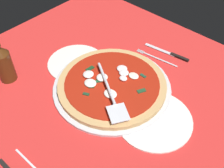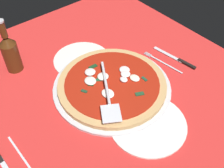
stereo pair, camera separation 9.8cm
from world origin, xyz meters
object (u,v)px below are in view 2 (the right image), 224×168
pizza_server (108,93)px  beer_bottle (10,52)px  dinner_plate_right (148,124)px  place_setting_far (170,62)px  dinner_plate_left (82,60)px  place_setting_near (13,162)px  pizza (112,84)px

pizza_server → beer_bottle: 40.59cm
pizza_server → dinner_plate_right: bearing=46.0°
pizza_server → place_setting_far: (-0.71, 33.17, -4.67)cm
dinner_plate_left → place_setting_near: place_setting_near is taller
dinner_plate_left → beer_bottle: size_ratio=1.03×
dinner_plate_left → pizza: pizza is taller
pizza_server → beer_bottle: size_ratio=1.15×
pizza_server → beer_bottle: bearing=-123.8°
dinner_plate_left → pizza: 19.73cm
beer_bottle → pizza_server: bearing=24.9°
dinner_plate_right → place_setting_near: size_ratio=1.21×
dinner_plate_left → place_setting_near: size_ratio=1.09×
pizza → place_setting_far: size_ratio=1.76×
pizza → place_setting_near: pizza is taller
pizza → place_setting_near: 41.45cm
dinner_plate_left → place_setting_far: size_ratio=1.02×
place_setting_near → beer_bottle: beer_bottle is taller
dinner_plate_right → pizza: size_ratio=0.64×
dinner_plate_left → pizza_server: (24.12, -5.97, 4.52)cm
pizza_server → place_setting_far: 33.50cm
dinner_plate_right → place_setting_near: (-15.41, -39.65, -0.15)cm
pizza_server → place_setting_near: pizza_server is taller
place_setting_far → beer_bottle: 62.29cm
dinner_plate_right → beer_bottle: size_ratio=1.14×
dinner_plate_right → pizza: pizza is taller
place_setting_near → place_setting_far: same height
dinner_plate_left → pizza_server: 25.26cm
pizza → pizza_server: 7.61cm
dinner_plate_right → beer_bottle: bearing=-158.0°
pizza → beer_bottle: 39.80cm
place_setting_near → place_setting_far: size_ratio=0.94×
pizza → pizza_server: size_ratio=1.54×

